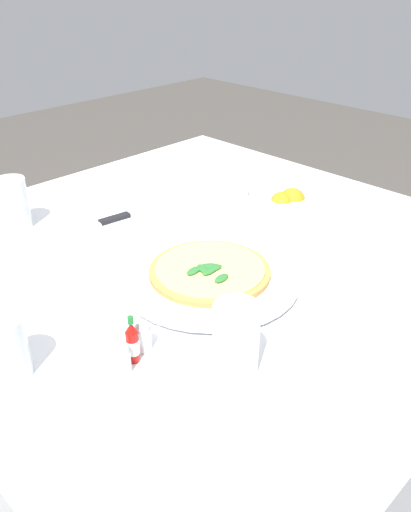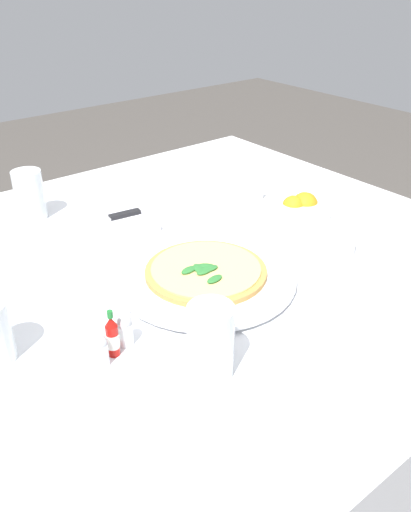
% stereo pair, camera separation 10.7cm
% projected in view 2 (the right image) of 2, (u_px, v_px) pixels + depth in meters
% --- Properties ---
extents(ground_plane, '(8.00, 8.00, 0.00)m').
position_uv_depth(ground_plane, '(205.00, 478.00, 1.50)').
color(ground_plane, '#4C4742').
extents(dining_table, '(1.17, 1.17, 0.74)m').
position_uv_depth(dining_table, '(205.00, 298.00, 1.20)').
color(dining_table, white).
rests_on(dining_table, ground_plane).
extents(pizza_plate, '(0.35, 0.35, 0.02)m').
position_uv_depth(pizza_plate, '(206.00, 277.00, 1.02)').
color(pizza_plate, white).
rests_on(pizza_plate, dining_table).
extents(pizza, '(0.23, 0.23, 0.02)m').
position_uv_depth(pizza, '(206.00, 271.00, 1.01)').
color(pizza, '#C68E47').
rests_on(pizza, pizza_plate).
extents(coffee_cup_center_back, '(0.13, 0.13, 0.07)m').
position_uv_depth(coffee_cup_center_back, '(336.00, 243.00, 1.09)').
color(coffee_cup_center_back, white).
rests_on(coffee_cup_center_back, dining_table).
extents(water_glass_near_left, '(0.07, 0.07, 0.12)m').
position_uv_depth(water_glass_near_left, '(211.00, 345.00, 0.77)').
color(water_glass_near_left, white).
rests_on(water_glass_near_left, dining_table).
extents(water_glass_right_edge, '(0.07, 0.07, 0.12)m').
position_uv_depth(water_glass_right_edge, '(30.00, 198.00, 1.24)').
color(water_glass_right_edge, white).
rests_on(water_glass_right_edge, dining_table).
extents(napkin_folded, '(0.24, 0.18, 0.02)m').
position_uv_depth(napkin_folded, '(106.00, 225.00, 1.21)').
color(napkin_folded, silver).
rests_on(napkin_folded, dining_table).
extents(dinner_knife, '(0.20, 0.05, 0.01)m').
position_uv_depth(dinner_knife, '(104.00, 219.00, 1.21)').
color(dinner_knife, silver).
rests_on(dinner_knife, napkin_folded).
extents(citrus_bowl, '(0.15, 0.15, 0.07)m').
position_uv_depth(citrus_bowl, '(299.00, 210.00, 1.25)').
color(citrus_bowl, white).
rests_on(citrus_bowl, dining_table).
extents(hot_sauce_bottle, '(0.02, 0.02, 0.08)m').
position_uv_depth(hot_sauce_bottle, '(112.00, 337.00, 0.82)').
color(hot_sauce_bottle, '#B7140F').
rests_on(hot_sauce_bottle, dining_table).
extents(salt_shaker, '(0.03, 0.03, 0.06)m').
position_uv_depth(salt_shaker, '(100.00, 352.00, 0.80)').
color(salt_shaker, white).
rests_on(salt_shaker, dining_table).
extents(pepper_shaker, '(0.03, 0.03, 0.06)m').
position_uv_depth(pepper_shaker, '(125.00, 331.00, 0.85)').
color(pepper_shaker, white).
rests_on(pepper_shaker, dining_table).
extents(menu_card, '(0.08, 0.04, 0.06)m').
position_uv_depth(menu_card, '(246.00, 191.00, 1.34)').
color(menu_card, white).
rests_on(menu_card, dining_table).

